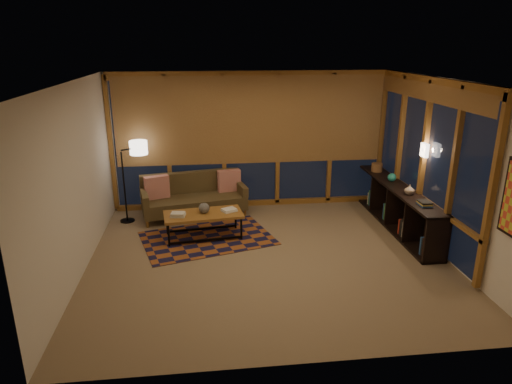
{
  "coord_description": "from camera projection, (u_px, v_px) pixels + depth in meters",
  "views": [
    {
      "loc": [
        -0.94,
        -6.4,
        3.22
      ],
      "look_at": [
        -0.16,
        0.22,
        1.02
      ],
      "focal_mm": 32.0,
      "sensor_mm": 36.0,
      "label": 1
    }
  ],
  "objects": [
    {
      "name": "floor",
      "position": [
        268.0,
        258.0,
        7.15
      ],
      "size": [
        5.5,
        5.0,
        0.01
      ],
      "primitive_type": "cube",
      "color": "#8A7556",
      "rests_on": "ground"
    },
    {
      "name": "ceiling",
      "position": [
        269.0,
        81.0,
        6.3
      ],
      "size": [
        5.5,
        5.0,
        0.01
      ],
      "primitive_type": "cube",
      "color": "silver",
      "rests_on": "walls"
    },
    {
      "name": "walls",
      "position": [
        268.0,
        175.0,
        6.73
      ],
      "size": [
        5.51,
        5.01,
        2.7
      ],
      "color": "silver",
      "rests_on": "floor"
    },
    {
      "name": "window_wall_back",
      "position": [
        251.0,
        141.0,
        9.02
      ],
      "size": [
        5.3,
        0.16,
        2.6
      ],
      "primitive_type": null,
      "color": "#9D6A26",
      "rests_on": "walls"
    },
    {
      "name": "window_wall_right",
      "position": [
        422.0,
        160.0,
        7.59
      ],
      "size": [
        0.16,
        3.7,
        2.6
      ],
      "primitive_type": null,
      "color": "#9D6A26",
      "rests_on": "walls"
    },
    {
      "name": "wall_sconce",
      "position": [
        425.0,
        150.0,
        7.38
      ],
      "size": [
        0.12,
        0.18,
        0.22
      ],
      "primitive_type": null,
      "color": "#F0E2CC",
      "rests_on": "walls"
    },
    {
      "name": "sofa",
      "position": [
        194.0,
        196.0,
        8.74
      ],
      "size": [
        2.06,
        1.15,
        0.8
      ],
      "primitive_type": null,
      "rotation": [
        0.0,
        0.0,
        0.2
      ],
      "color": "#4E4227",
      "rests_on": "floor"
    },
    {
      "name": "pillow_left",
      "position": [
        157.0,
        187.0,
        8.58
      ],
      "size": [
        0.48,
        0.3,
        0.45
      ],
      "primitive_type": null,
      "rotation": [
        0.0,
        0.0,
        0.35
      ],
      "color": "#B31B14",
      "rests_on": "sofa"
    },
    {
      "name": "pillow_right",
      "position": [
        229.0,
        180.0,
        9.0
      ],
      "size": [
        0.47,
        0.25,
        0.45
      ],
      "primitive_type": null,
      "rotation": [
        0.0,
        0.0,
        0.23
      ],
      "color": "#B31B14",
      "rests_on": "sofa"
    },
    {
      "name": "area_rug",
      "position": [
        207.0,
        238.0,
        7.84
      ],
      "size": [
        2.45,
        1.96,
        0.01
      ],
      "primitive_type": "cube",
      "rotation": [
        0.0,
        0.0,
        0.28
      ],
      "color": "brown",
      "rests_on": "floor"
    },
    {
      "name": "coffee_table",
      "position": [
        204.0,
        225.0,
        7.83
      ],
      "size": [
        1.39,
        0.76,
        0.44
      ],
      "primitive_type": null,
      "rotation": [
        0.0,
        0.0,
        0.12
      ],
      "color": "#9D6A26",
      "rests_on": "floor"
    },
    {
      "name": "book_stack_a",
      "position": [
        178.0,
        214.0,
        7.62
      ],
      "size": [
        0.23,
        0.19,
        0.06
      ],
      "primitive_type": null,
      "rotation": [
        0.0,
        0.0,
        -0.14
      ],
      "color": "silver",
      "rests_on": "coffee_table"
    },
    {
      "name": "book_stack_b",
      "position": [
        229.0,
        210.0,
        7.86
      ],
      "size": [
        0.28,
        0.25,
        0.04
      ],
      "primitive_type": null,
      "rotation": [
        0.0,
        0.0,
        0.45
      ],
      "color": "silver",
      "rests_on": "coffee_table"
    },
    {
      "name": "ceramic_pot",
      "position": [
        204.0,
        208.0,
        7.75
      ],
      "size": [
        0.21,
        0.21,
        0.18
      ],
      "primitive_type": "sphere",
      "rotation": [
        0.0,
        0.0,
        0.13
      ],
      "color": "black",
      "rests_on": "coffee_table"
    },
    {
      "name": "floor_lamp",
      "position": [
        124.0,
        183.0,
        8.37
      ],
      "size": [
        0.6,
        0.55,
        1.5
      ],
      "primitive_type": null,
      "rotation": [
        0.0,
        0.0,
        0.59
      ],
      "color": "black",
      "rests_on": "floor"
    },
    {
      "name": "bookshelf",
      "position": [
        396.0,
        207.0,
        8.25
      ],
      "size": [
        0.4,
        3.06,
        0.76
      ],
      "primitive_type": null,
      "color": "black",
      "rests_on": "floor"
    },
    {
      "name": "basket",
      "position": [
        377.0,
        167.0,
        9.05
      ],
      "size": [
        0.24,
        0.24,
        0.16
      ],
      "primitive_type": "cylinder",
      "rotation": [
        0.0,
        0.0,
        -0.14
      ],
      "color": "brown",
      "rests_on": "bookshelf"
    },
    {
      "name": "teal_bowl",
      "position": [
        392.0,
        177.0,
        8.39
      ],
      "size": [
        0.18,
        0.18,
        0.16
      ],
      "primitive_type": "sphere",
      "rotation": [
        0.0,
        0.0,
        0.15
      ],
      "color": "#1F8274",
      "rests_on": "bookshelf"
    },
    {
      "name": "vase",
      "position": [
        410.0,
        190.0,
        7.68
      ],
      "size": [
        0.18,
        0.18,
        0.17
      ],
      "primitive_type": "imported",
      "rotation": [
        0.0,
        0.0,
        0.14
      ],
      "color": "tan",
      "rests_on": "bookshelf"
    },
    {
      "name": "shelf_book_stack",
      "position": [
        424.0,
        204.0,
        7.18
      ],
      "size": [
        0.17,
        0.23,
        0.06
      ],
      "primitive_type": null,
      "rotation": [
        0.0,
        0.0,
        0.06
      ],
      "color": "silver",
      "rests_on": "bookshelf"
    }
  ]
}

